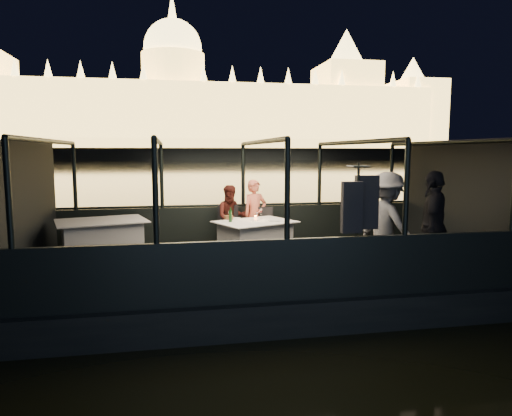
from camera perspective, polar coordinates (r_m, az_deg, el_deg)
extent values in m
plane|color=black|center=(88.20, -9.51, 5.19)|extent=(500.00, 500.00, 0.00)
cube|color=black|center=(8.70, 0.49, -10.50)|extent=(8.60, 4.40, 1.00)
cube|color=black|center=(8.57, 0.49, -7.44)|extent=(8.00, 4.00, 0.04)
cube|color=black|center=(10.41, -1.61, -2.23)|extent=(8.00, 0.08, 0.90)
cube|color=black|center=(6.56, 3.86, -7.73)|extent=(8.00, 0.08, 0.90)
cube|color=#423D33|center=(218.16, -10.15, 6.45)|extent=(400.00, 140.00, 6.00)
cube|color=beige|center=(9.03, -0.10, -4.06)|extent=(1.75, 1.55, 0.77)
cube|color=white|center=(9.12, -18.64, -4.32)|extent=(1.86, 1.55, 0.85)
cube|color=black|center=(9.85, -3.38, -2.76)|extent=(0.49, 0.49, 0.96)
cube|color=black|center=(9.70, 1.11, -2.90)|extent=(0.57, 0.57, 0.93)
imported|color=#DB6B4F|center=(9.90, -0.12, -0.94)|extent=(0.64, 0.53, 1.53)
imported|color=#451813|center=(9.95, -3.10, -0.91)|extent=(0.67, 0.53, 1.41)
imported|color=silver|center=(8.13, 16.03, -2.24)|extent=(1.00, 1.31, 1.79)
imported|color=black|center=(8.01, 21.24, -2.58)|extent=(0.99, 1.14, 1.83)
cylinder|color=#153A18|center=(8.88, -3.21, -0.80)|extent=(0.08, 0.08, 0.29)
cylinder|color=brown|center=(9.25, -3.43, -1.17)|extent=(0.23, 0.23, 0.07)
cylinder|color=orange|center=(9.14, -0.03, -1.25)|extent=(0.06, 0.06, 0.08)
cylinder|color=silver|center=(9.02, 2.31, -1.57)|extent=(0.27, 0.27, 0.02)
cylinder|color=white|center=(9.32, -2.63, -1.30)|extent=(0.25, 0.25, 0.01)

